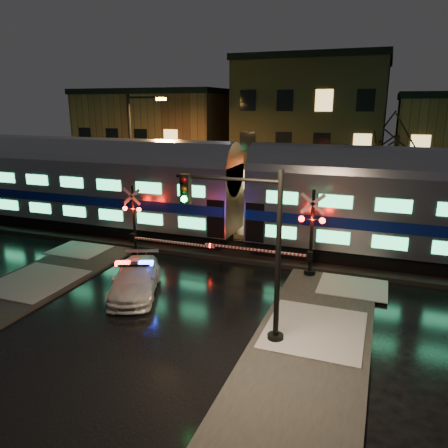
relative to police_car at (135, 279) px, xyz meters
The scene contains 11 objects.
ground 2.80m from the police_car, 56.70° to the left, with size 120.00×120.00×0.00m, color black.
ballast 7.44m from the police_car, 78.41° to the left, with size 90.00×4.20×0.24m, color black.
sidewalk_right 8.84m from the police_car, 25.02° to the right, with size 4.00×20.00×0.12m, color #2D2D2D.
building_left 27.13m from the police_car, 115.37° to the left, with size 14.00×10.00×9.00m, color brown.
building_mid 25.52m from the police_car, 81.98° to the left, with size 12.00×11.00×11.50m, color brown.
train 8.19m from the police_car, 69.97° to the left, with size 51.00×3.12×5.92m.
police_car is the anchor object (origin of this frame).
crossing_signal_right 8.05m from the police_car, 35.05° to the left, with size 6.08×0.67×4.30m.
crossing_signal_left 5.28m from the police_car, 118.44° to the left, with size 5.48×0.64×3.88m.
traffic_light 6.66m from the police_car, 18.23° to the right, with size 3.96×0.71×6.13m.
streetlight 13.80m from the police_car, 120.57° to the left, with size 2.94×0.31×8.78m.
Camera 1 is at (8.37, -17.66, 8.10)m, focal length 35.00 mm.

